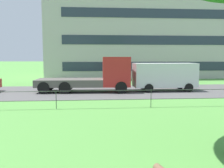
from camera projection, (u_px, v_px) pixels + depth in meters
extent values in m
cube|color=#565454|center=(100.00, 91.00, 19.35)|extent=(80.00, 7.75, 0.01)
cylinder|color=#333833|center=(56.00, 100.00, 12.76)|extent=(0.04, 0.04, 1.00)
cylinder|color=#333833|center=(151.00, 98.00, 13.19)|extent=(0.04, 0.04, 1.00)
cylinder|color=#333833|center=(104.00, 100.00, 12.98)|extent=(35.79, 0.03, 0.03)
cylinder|color=#333833|center=(104.00, 91.00, 12.92)|extent=(35.79, 0.03, 0.03)
cube|color=#B22323|center=(116.00, 71.00, 19.16)|extent=(2.17, 2.37, 2.30)
cube|color=#283342|center=(127.00, 67.00, 19.17)|extent=(0.18, 1.84, 0.87)
cube|color=#56514C|center=(70.00, 83.00, 19.07)|extent=(5.27, 2.47, 0.56)
cylinder|color=black|center=(119.00, 84.00, 20.36)|extent=(0.91, 0.33, 0.90)
cylinder|color=black|center=(121.00, 87.00, 18.26)|extent=(0.91, 0.33, 0.90)
cylinder|color=black|center=(68.00, 85.00, 20.14)|extent=(0.91, 0.33, 0.90)
cylinder|color=black|center=(65.00, 88.00, 18.04)|extent=(0.91, 0.33, 0.90)
cylinder|color=black|center=(50.00, 85.00, 20.06)|extent=(0.91, 0.33, 0.90)
cylinder|color=black|center=(44.00, 88.00, 17.96)|extent=(0.91, 0.33, 0.90)
cube|color=silver|center=(164.00, 75.00, 19.64)|extent=(5.02, 2.00, 1.90)
cube|color=#283342|center=(188.00, 71.00, 19.78)|extent=(0.13, 1.67, 0.76)
cylinder|color=black|center=(180.00, 85.00, 20.82)|extent=(0.68, 0.25, 0.68)
cylinder|color=black|center=(189.00, 88.00, 18.98)|extent=(0.68, 0.25, 0.68)
cylinder|color=black|center=(143.00, 85.00, 20.53)|extent=(0.68, 0.25, 0.68)
cylinder|color=black|center=(149.00, 88.00, 18.68)|extent=(0.68, 0.25, 0.68)
cube|color=#B7B2AD|center=(148.00, 21.00, 34.78)|extent=(27.76, 11.66, 15.89)
cube|color=#283342|center=(158.00, 66.00, 29.70)|extent=(23.32, 0.06, 1.10)
cube|color=#283342|center=(159.00, 40.00, 29.34)|extent=(23.32, 0.06, 1.10)
cube|color=#283342|center=(159.00, 13.00, 28.98)|extent=(23.32, 0.06, 1.10)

